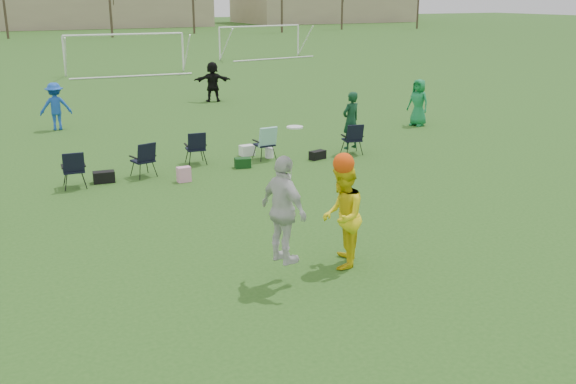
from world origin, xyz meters
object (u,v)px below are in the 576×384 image
fielder_blue (56,106)px  goal_right (260,32)px  fielder_black (213,82)px  center_contest (319,213)px  goal_mid (125,42)px  fielder_green_far (418,102)px

fielder_blue → goal_right: bearing=-124.9°
fielder_black → center_contest: 19.63m
fielder_black → goal_right: goal_right is taller
fielder_black → center_contest: (-5.10, -18.96, 0.21)m
fielder_black → goal_right: 21.87m
fielder_black → goal_mid: (-0.96, 12.85, 1.01)m
fielder_green_far → goal_right: 28.46m
center_contest → goal_mid: center_contest is taller
fielder_green_far → goal_mid: size_ratio=0.24×
fielder_blue → fielder_black: bearing=-149.7°
fielder_green_far → center_contest: (-9.98, -10.05, 0.25)m
fielder_green_far → goal_mid: (-5.84, 21.77, 1.05)m
fielder_black → fielder_green_far: bearing=134.4°
goal_mid → fielder_green_far: bearing=-71.0°
fielder_black → goal_mid: goal_mid is taller
fielder_blue → center_contest: 15.56m
fielder_green_far → goal_mid: goal_mid is taller
fielder_blue → fielder_green_far: bearing=161.1°
fielder_blue → center_contest: (2.30, -15.39, 0.27)m
fielder_black → center_contest: size_ratio=0.68×
goal_right → center_contest: bearing=-121.1°
fielder_green_far → goal_mid: bearing=176.4°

